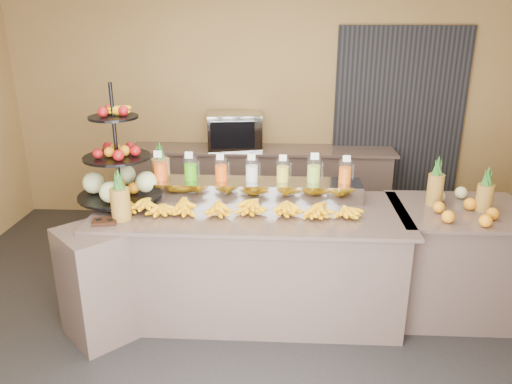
# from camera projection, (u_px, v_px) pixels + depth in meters

# --- Properties ---
(ground) EXTENTS (6.00, 6.00, 0.00)m
(ground) POSITION_uv_depth(u_px,v_px,m) (249.00, 330.00, 4.05)
(ground) COLOR black
(ground) RESTS_ON ground
(room_envelope) EXTENTS (6.04, 5.02, 2.82)m
(room_envelope) POSITION_uv_depth(u_px,v_px,m) (277.00, 83.00, 4.14)
(room_envelope) COLOR olive
(room_envelope) RESTS_ON ground
(buffet_counter) EXTENTS (2.75, 1.25, 0.93)m
(buffet_counter) POSITION_uv_depth(u_px,v_px,m) (237.00, 263.00, 4.14)
(buffet_counter) COLOR #866961
(buffet_counter) RESTS_ON ground
(right_counter) EXTENTS (1.08, 0.88, 0.93)m
(right_counter) POSITION_uv_depth(u_px,v_px,m) (454.00, 260.00, 4.18)
(right_counter) COLOR #866961
(right_counter) RESTS_ON ground
(back_ledge) EXTENTS (3.10, 0.55, 0.93)m
(back_ledge) POSITION_uv_depth(u_px,v_px,m) (261.00, 186.00, 6.01)
(back_ledge) COLOR #866961
(back_ledge) RESTS_ON ground
(pitcher_tray) EXTENTS (1.85, 0.30, 0.15)m
(pitcher_tray) POSITION_uv_depth(u_px,v_px,m) (252.00, 189.00, 4.25)
(pitcher_tray) COLOR gray
(pitcher_tray) RESTS_ON buffet_counter
(juice_pitcher_orange_a) EXTENTS (0.12, 0.12, 0.28)m
(juice_pitcher_orange_a) POSITION_uv_depth(u_px,v_px,m) (160.00, 169.00, 4.24)
(juice_pitcher_orange_a) COLOR silver
(juice_pitcher_orange_a) RESTS_ON pitcher_tray
(juice_pitcher_green) EXTENTS (0.11, 0.12, 0.27)m
(juice_pitcher_green) POSITION_uv_depth(u_px,v_px,m) (191.00, 170.00, 4.22)
(juice_pitcher_green) COLOR silver
(juice_pitcher_green) RESTS_ON pitcher_tray
(juice_pitcher_orange_b) EXTENTS (0.11, 0.11, 0.26)m
(juice_pitcher_orange_b) POSITION_uv_depth(u_px,v_px,m) (221.00, 171.00, 4.21)
(juice_pitcher_orange_b) COLOR silver
(juice_pitcher_orange_b) RESTS_ON pitcher_tray
(juice_pitcher_milk) EXTENTS (0.11, 0.11, 0.26)m
(juice_pitcher_milk) POSITION_uv_depth(u_px,v_px,m) (252.00, 171.00, 4.20)
(juice_pitcher_milk) COLOR silver
(juice_pitcher_milk) RESTS_ON pitcher_tray
(juice_pitcher_lemon) EXTENTS (0.11, 0.11, 0.26)m
(juice_pitcher_lemon) POSITION_uv_depth(u_px,v_px,m) (283.00, 172.00, 4.19)
(juice_pitcher_lemon) COLOR silver
(juice_pitcher_lemon) RESTS_ON pitcher_tray
(juice_pitcher_lime) EXTENTS (0.12, 0.12, 0.28)m
(juice_pitcher_lime) POSITION_uv_depth(u_px,v_px,m) (314.00, 171.00, 4.17)
(juice_pitcher_lime) COLOR silver
(juice_pitcher_lime) RESTS_ON pitcher_tray
(juice_pitcher_orange_c) EXTENTS (0.11, 0.11, 0.26)m
(juice_pitcher_orange_c) POSITION_uv_depth(u_px,v_px,m) (345.00, 173.00, 4.16)
(juice_pitcher_orange_c) COLOR silver
(juice_pitcher_orange_c) RESTS_ON pitcher_tray
(banana_heap) EXTENTS (1.96, 0.18, 0.16)m
(banana_heap) POSITION_uv_depth(u_px,v_px,m) (236.00, 205.00, 3.92)
(banana_heap) COLOR #FFB50C
(banana_heap) RESTS_ON buffet_counter
(fruit_stand) EXTENTS (0.89, 0.89, 0.99)m
(fruit_stand) POSITION_uv_depth(u_px,v_px,m) (125.00, 173.00, 4.12)
(fruit_stand) COLOR black
(fruit_stand) RESTS_ON buffet_counter
(condiment_caddy) EXTENTS (0.20, 0.17, 0.03)m
(condiment_caddy) POSITION_uv_depth(u_px,v_px,m) (104.00, 222.00, 3.75)
(condiment_caddy) COLOR black
(condiment_caddy) RESTS_ON buffet_counter
(pineapple_left_a) EXTENTS (0.15, 0.15, 0.41)m
(pineapple_left_a) POSITION_uv_depth(u_px,v_px,m) (120.00, 201.00, 3.78)
(pineapple_left_a) COLOR brown
(pineapple_left_a) RESTS_ON buffet_counter
(pineapple_left_b) EXTENTS (0.16, 0.16, 0.45)m
(pineapple_left_b) POSITION_uv_depth(u_px,v_px,m) (161.00, 172.00, 4.39)
(pineapple_left_b) COLOR brown
(pineapple_left_b) RESTS_ON buffet_counter
(right_fruit_pile) EXTENTS (0.49, 0.47, 0.26)m
(right_fruit_pile) POSITION_uv_depth(u_px,v_px,m) (460.00, 203.00, 3.93)
(right_fruit_pile) COLOR brown
(right_fruit_pile) RESTS_ON right_counter
(oven_warmer) EXTENTS (0.67, 0.51, 0.41)m
(oven_warmer) POSITION_uv_depth(u_px,v_px,m) (235.00, 131.00, 5.80)
(oven_warmer) COLOR gray
(oven_warmer) RESTS_ON back_ledge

